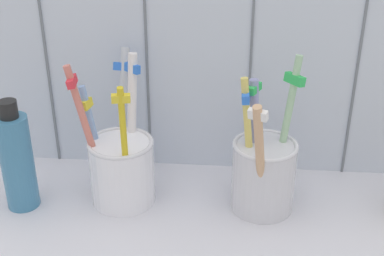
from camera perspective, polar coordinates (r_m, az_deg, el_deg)
The scene contains 5 objects.
counter_slab at distance 63.72cm, azimuth -0.17°, elevation -9.82°, with size 64.00×22.00×2.00cm, color silver.
tile_wall_back at distance 65.09cm, azimuth 0.78°, elevation 12.17°, with size 64.00×2.20×45.00cm.
toothbrush_cup_left at distance 63.56cm, azimuth -7.59°, elevation -3.86°, with size 9.26×11.73×17.66cm.
toothbrush_cup_right at distance 62.00cm, azimuth 7.66°, elevation -4.59°, with size 7.65×9.80×18.42cm.
soap_bottle at distance 64.67cm, azimuth -18.19°, elevation -3.18°, with size 3.78×3.78×13.60cm.
Camera 1 is at (4.66, -50.72, 39.28)cm, focal length 49.70 mm.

